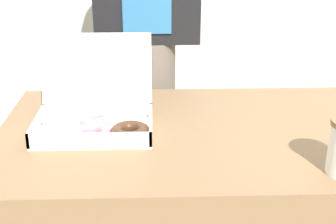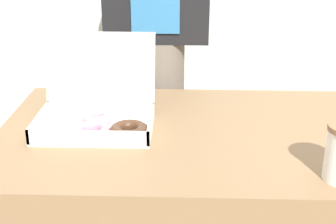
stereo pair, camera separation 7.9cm
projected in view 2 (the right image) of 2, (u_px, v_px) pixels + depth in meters
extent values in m
cube|color=white|center=(95.00, 130.00, 1.31)|extent=(0.32, 0.21, 0.01)
cube|color=white|center=(39.00, 122.00, 1.30)|extent=(0.01, 0.21, 0.04)
cube|color=white|center=(151.00, 123.00, 1.29)|extent=(0.01, 0.21, 0.04)
cube|color=white|center=(88.00, 138.00, 1.21)|extent=(0.32, 0.01, 0.04)
cube|color=white|center=(101.00, 109.00, 1.39)|extent=(0.32, 0.01, 0.04)
cube|color=white|center=(101.00, 67.00, 1.39)|extent=(0.32, 0.09, 0.19)
torus|color=silver|center=(54.00, 131.00, 1.26)|extent=(0.15, 0.15, 0.03)
torus|color=white|center=(63.00, 116.00, 1.35)|extent=(0.15, 0.15, 0.03)
torus|color=pink|center=(92.00, 131.00, 1.26)|extent=(0.14, 0.14, 0.03)
torus|color=pink|center=(98.00, 117.00, 1.34)|extent=(0.10, 0.10, 0.03)
torus|color=#422819|center=(129.00, 131.00, 1.25)|extent=(0.15, 0.15, 0.03)
cylinder|color=#665B51|center=(158.00, 142.00, 1.88)|extent=(0.20, 0.20, 0.84)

